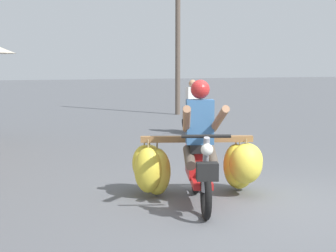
{
  "coord_description": "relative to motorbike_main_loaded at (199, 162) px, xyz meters",
  "views": [
    {
      "loc": [
        -3.6,
        -5.06,
        1.75
      ],
      "look_at": [
        -0.69,
        1.5,
        0.9
      ],
      "focal_mm": 54.4,
      "sensor_mm": 36.0,
      "label": 1
    }
  ],
  "objects": [
    {
      "name": "ground_plane",
      "position": [
        0.52,
        -0.87,
        -0.48
      ],
      "size": [
        120.0,
        120.0,
        0.0
      ],
      "primitive_type": "plane",
      "color": "#56595E"
    },
    {
      "name": "motorbike_main_loaded",
      "position": [
        0.0,
        0.0,
        0.0
      ],
      "size": [
        1.84,
        2.03,
        1.58
      ],
      "color": "black",
      "rests_on": "ground"
    },
    {
      "name": "motorbike_distant_ahead_left",
      "position": [
        2.81,
        5.77,
        0.09
      ],
      "size": [
        0.5,
        1.62,
        1.4
      ],
      "color": "black",
      "rests_on": "ground"
    },
    {
      "name": "utility_pole",
      "position": [
        4.68,
        10.72,
        2.58
      ],
      "size": [
        0.18,
        0.18,
        6.11
      ],
      "primitive_type": "cylinder",
      "color": "brown",
      "rests_on": "ground"
    }
  ]
}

